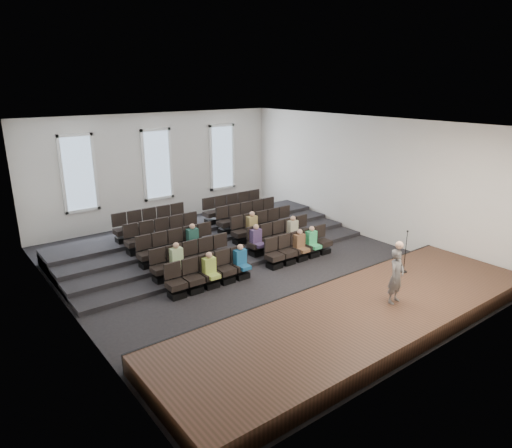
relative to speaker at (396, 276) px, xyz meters
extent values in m
plane|color=black|center=(-1.06, 5.37, -1.26)|extent=(14.00, 14.00, 0.00)
cube|color=white|center=(-1.06, 5.37, 3.75)|extent=(12.00, 14.00, 0.02)
cube|color=silver|center=(-1.06, 12.39, 1.24)|extent=(12.00, 0.04, 5.00)
cube|color=silver|center=(-1.06, -1.65, 1.24)|extent=(12.00, 0.04, 5.00)
cube|color=silver|center=(-7.08, 5.37, 1.24)|extent=(0.04, 14.00, 5.00)
cube|color=silver|center=(4.96, 5.37, 1.24)|extent=(0.04, 14.00, 5.00)
cube|color=#482C1F|center=(-1.06, 0.27, -1.01)|extent=(11.80, 3.60, 0.50)
cube|color=black|center=(-1.06, 2.04, -1.01)|extent=(11.80, 0.06, 0.52)
cube|color=black|center=(-1.06, 7.70, -1.19)|extent=(11.80, 4.80, 0.15)
cube|color=black|center=(-1.06, 8.22, -1.11)|extent=(11.80, 3.75, 0.30)
cube|color=black|center=(-1.06, 8.75, -1.04)|extent=(11.80, 2.70, 0.45)
cube|color=black|center=(-1.06, 9.27, -0.96)|extent=(11.80, 1.65, 0.60)
cube|color=black|center=(-4.19, 4.77, -1.16)|extent=(0.47, 0.43, 0.20)
cube|color=black|center=(-4.19, 4.77, -0.85)|extent=(0.55, 0.50, 0.19)
cube|color=black|center=(-4.19, 4.98, -0.44)|extent=(0.55, 0.08, 0.50)
cube|color=black|center=(-3.59, 4.77, -1.16)|extent=(0.47, 0.43, 0.20)
cube|color=black|center=(-3.59, 4.77, -0.85)|extent=(0.55, 0.50, 0.19)
cube|color=black|center=(-3.59, 4.98, -0.44)|extent=(0.55, 0.08, 0.50)
cube|color=black|center=(-2.99, 4.77, -1.16)|extent=(0.47, 0.43, 0.20)
cube|color=black|center=(-2.99, 4.77, -0.85)|extent=(0.55, 0.50, 0.19)
cube|color=black|center=(-2.99, 4.98, -0.44)|extent=(0.55, 0.08, 0.50)
cube|color=black|center=(-2.39, 4.77, -1.16)|extent=(0.47, 0.43, 0.20)
cube|color=black|center=(-2.39, 4.77, -0.85)|extent=(0.55, 0.50, 0.19)
cube|color=black|center=(-2.39, 4.98, -0.44)|extent=(0.55, 0.08, 0.50)
cube|color=black|center=(-1.79, 4.77, -1.16)|extent=(0.47, 0.43, 0.20)
cube|color=black|center=(-1.79, 4.77, -0.85)|extent=(0.55, 0.50, 0.19)
cube|color=black|center=(-1.79, 4.98, -0.44)|extent=(0.55, 0.08, 0.50)
cube|color=black|center=(-0.34, 4.77, -1.16)|extent=(0.47, 0.43, 0.20)
cube|color=black|center=(-0.34, 4.77, -0.85)|extent=(0.55, 0.50, 0.19)
cube|color=black|center=(-0.34, 4.98, -0.44)|extent=(0.55, 0.08, 0.50)
cube|color=black|center=(0.26, 4.77, -1.16)|extent=(0.47, 0.43, 0.20)
cube|color=black|center=(0.26, 4.77, -0.85)|extent=(0.55, 0.50, 0.19)
cube|color=black|center=(0.26, 4.98, -0.44)|extent=(0.55, 0.08, 0.50)
cube|color=black|center=(0.86, 4.77, -1.16)|extent=(0.47, 0.43, 0.20)
cube|color=black|center=(0.86, 4.77, -0.85)|extent=(0.55, 0.50, 0.19)
cube|color=black|center=(0.86, 4.98, -0.44)|extent=(0.55, 0.08, 0.50)
cube|color=black|center=(1.46, 4.77, -1.16)|extent=(0.47, 0.43, 0.20)
cube|color=black|center=(1.46, 4.77, -0.85)|extent=(0.55, 0.50, 0.19)
cube|color=black|center=(1.46, 4.98, -0.44)|extent=(0.55, 0.08, 0.50)
cube|color=black|center=(2.06, 4.77, -1.16)|extent=(0.47, 0.43, 0.20)
cube|color=black|center=(2.06, 4.77, -0.85)|extent=(0.55, 0.50, 0.19)
cube|color=black|center=(2.06, 4.98, -0.44)|extent=(0.55, 0.08, 0.50)
cube|color=black|center=(-4.19, 5.82, -1.01)|extent=(0.47, 0.43, 0.20)
cube|color=black|center=(-4.19, 5.82, -0.70)|extent=(0.55, 0.50, 0.19)
cube|color=black|center=(-4.19, 6.03, -0.29)|extent=(0.55, 0.08, 0.50)
cube|color=black|center=(-3.59, 5.82, -1.01)|extent=(0.47, 0.43, 0.20)
cube|color=black|center=(-3.59, 5.82, -0.70)|extent=(0.55, 0.50, 0.19)
cube|color=black|center=(-3.59, 6.03, -0.29)|extent=(0.55, 0.08, 0.50)
cube|color=black|center=(-2.99, 5.82, -1.01)|extent=(0.47, 0.43, 0.20)
cube|color=black|center=(-2.99, 5.82, -0.70)|extent=(0.55, 0.50, 0.19)
cube|color=black|center=(-2.99, 6.03, -0.29)|extent=(0.55, 0.08, 0.50)
cube|color=black|center=(-2.39, 5.82, -1.01)|extent=(0.47, 0.43, 0.20)
cube|color=black|center=(-2.39, 5.82, -0.70)|extent=(0.55, 0.50, 0.19)
cube|color=black|center=(-2.39, 6.03, -0.29)|extent=(0.55, 0.08, 0.50)
cube|color=black|center=(-1.79, 5.82, -1.01)|extent=(0.47, 0.43, 0.20)
cube|color=black|center=(-1.79, 5.82, -0.70)|extent=(0.55, 0.50, 0.19)
cube|color=black|center=(-1.79, 6.03, -0.29)|extent=(0.55, 0.08, 0.50)
cube|color=black|center=(-0.34, 5.82, -1.01)|extent=(0.47, 0.43, 0.20)
cube|color=black|center=(-0.34, 5.82, -0.70)|extent=(0.55, 0.50, 0.19)
cube|color=black|center=(-0.34, 6.03, -0.29)|extent=(0.55, 0.08, 0.50)
cube|color=black|center=(0.26, 5.82, -1.01)|extent=(0.47, 0.43, 0.20)
cube|color=black|center=(0.26, 5.82, -0.70)|extent=(0.55, 0.50, 0.19)
cube|color=black|center=(0.26, 6.03, -0.29)|extent=(0.55, 0.08, 0.50)
cube|color=black|center=(0.86, 5.82, -1.01)|extent=(0.47, 0.43, 0.20)
cube|color=black|center=(0.86, 5.82, -0.70)|extent=(0.55, 0.50, 0.19)
cube|color=black|center=(0.86, 6.03, -0.29)|extent=(0.55, 0.08, 0.50)
cube|color=black|center=(1.46, 5.82, -1.01)|extent=(0.47, 0.43, 0.20)
cube|color=black|center=(1.46, 5.82, -0.70)|extent=(0.55, 0.50, 0.19)
cube|color=black|center=(1.46, 6.03, -0.29)|extent=(0.55, 0.08, 0.50)
cube|color=black|center=(2.06, 5.82, -1.01)|extent=(0.47, 0.43, 0.20)
cube|color=black|center=(2.06, 5.82, -0.70)|extent=(0.55, 0.50, 0.19)
cube|color=black|center=(2.06, 6.03, -0.29)|extent=(0.55, 0.08, 0.50)
cube|color=black|center=(-4.19, 6.87, -0.86)|extent=(0.47, 0.42, 0.20)
cube|color=black|center=(-4.19, 6.87, -0.55)|extent=(0.55, 0.50, 0.19)
cube|color=black|center=(-4.19, 7.08, -0.14)|extent=(0.55, 0.08, 0.50)
cube|color=black|center=(-3.59, 6.87, -0.86)|extent=(0.47, 0.42, 0.20)
cube|color=black|center=(-3.59, 6.87, -0.55)|extent=(0.55, 0.50, 0.19)
cube|color=black|center=(-3.59, 7.08, -0.14)|extent=(0.55, 0.08, 0.50)
cube|color=black|center=(-2.99, 6.87, -0.86)|extent=(0.47, 0.42, 0.20)
cube|color=black|center=(-2.99, 6.87, -0.55)|extent=(0.55, 0.50, 0.19)
cube|color=black|center=(-2.99, 7.08, -0.14)|extent=(0.55, 0.08, 0.50)
cube|color=black|center=(-2.39, 6.87, -0.86)|extent=(0.47, 0.42, 0.20)
cube|color=black|center=(-2.39, 6.87, -0.55)|extent=(0.55, 0.50, 0.19)
cube|color=black|center=(-2.39, 7.08, -0.14)|extent=(0.55, 0.08, 0.50)
cube|color=black|center=(-1.79, 6.87, -0.86)|extent=(0.47, 0.42, 0.20)
cube|color=black|center=(-1.79, 6.87, -0.55)|extent=(0.55, 0.50, 0.19)
cube|color=black|center=(-1.79, 7.08, -0.14)|extent=(0.55, 0.08, 0.50)
cube|color=black|center=(-0.34, 6.87, -0.86)|extent=(0.47, 0.42, 0.20)
cube|color=black|center=(-0.34, 6.87, -0.55)|extent=(0.55, 0.50, 0.19)
cube|color=black|center=(-0.34, 7.08, -0.14)|extent=(0.55, 0.08, 0.50)
cube|color=black|center=(0.26, 6.87, -0.86)|extent=(0.47, 0.42, 0.20)
cube|color=black|center=(0.26, 6.87, -0.55)|extent=(0.55, 0.50, 0.19)
cube|color=black|center=(0.26, 7.08, -0.14)|extent=(0.55, 0.08, 0.50)
cube|color=black|center=(0.86, 6.87, -0.86)|extent=(0.47, 0.42, 0.20)
cube|color=black|center=(0.86, 6.87, -0.55)|extent=(0.55, 0.50, 0.19)
cube|color=black|center=(0.86, 7.08, -0.14)|extent=(0.55, 0.08, 0.50)
cube|color=black|center=(1.46, 6.87, -0.86)|extent=(0.47, 0.42, 0.20)
cube|color=black|center=(1.46, 6.87, -0.55)|extent=(0.55, 0.50, 0.19)
cube|color=black|center=(1.46, 7.08, -0.14)|extent=(0.55, 0.08, 0.50)
cube|color=black|center=(2.06, 6.87, -0.86)|extent=(0.47, 0.42, 0.20)
cube|color=black|center=(2.06, 6.87, -0.55)|extent=(0.55, 0.50, 0.19)
cube|color=black|center=(2.06, 7.08, -0.14)|extent=(0.55, 0.08, 0.50)
cube|color=black|center=(-4.19, 7.92, -0.71)|extent=(0.47, 0.42, 0.20)
cube|color=black|center=(-4.19, 7.92, -0.40)|extent=(0.55, 0.50, 0.19)
cube|color=black|center=(-4.19, 8.13, 0.01)|extent=(0.55, 0.08, 0.50)
cube|color=black|center=(-3.59, 7.92, -0.71)|extent=(0.47, 0.42, 0.20)
cube|color=black|center=(-3.59, 7.92, -0.40)|extent=(0.55, 0.50, 0.19)
cube|color=black|center=(-3.59, 8.13, 0.01)|extent=(0.55, 0.08, 0.50)
cube|color=black|center=(-2.99, 7.92, -0.71)|extent=(0.47, 0.42, 0.20)
cube|color=black|center=(-2.99, 7.92, -0.40)|extent=(0.55, 0.50, 0.19)
cube|color=black|center=(-2.99, 8.13, 0.01)|extent=(0.55, 0.08, 0.50)
cube|color=black|center=(-2.39, 7.92, -0.71)|extent=(0.47, 0.42, 0.20)
cube|color=black|center=(-2.39, 7.92, -0.40)|extent=(0.55, 0.50, 0.19)
cube|color=black|center=(-2.39, 8.13, 0.01)|extent=(0.55, 0.08, 0.50)
cube|color=black|center=(-1.79, 7.92, -0.71)|extent=(0.47, 0.42, 0.20)
cube|color=black|center=(-1.79, 7.92, -0.40)|extent=(0.55, 0.50, 0.19)
cube|color=black|center=(-1.79, 8.13, 0.01)|extent=(0.55, 0.08, 0.50)
cube|color=black|center=(-0.34, 7.92, -0.71)|extent=(0.47, 0.42, 0.20)
cube|color=black|center=(-0.34, 7.92, -0.40)|extent=(0.55, 0.50, 0.19)
cube|color=black|center=(-0.34, 8.13, 0.01)|extent=(0.55, 0.08, 0.50)
cube|color=black|center=(0.26, 7.92, -0.71)|extent=(0.47, 0.42, 0.20)
cube|color=black|center=(0.26, 7.92, -0.40)|extent=(0.55, 0.50, 0.19)
cube|color=black|center=(0.26, 8.13, 0.01)|extent=(0.55, 0.08, 0.50)
cube|color=black|center=(0.86, 7.92, -0.71)|extent=(0.47, 0.42, 0.20)
cube|color=black|center=(0.86, 7.92, -0.40)|extent=(0.55, 0.50, 0.19)
cube|color=black|center=(0.86, 8.13, 0.01)|extent=(0.55, 0.08, 0.50)
cube|color=black|center=(1.46, 7.92, -0.71)|extent=(0.47, 0.42, 0.20)
cube|color=black|center=(1.46, 7.92, -0.40)|extent=(0.55, 0.50, 0.19)
cube|color=black|center=(1.46, 8.13, 0.01)|extent=(0.55, 0.08, 0.50)
cube|color=black|center=(2.06, 7.92, -0.71)|extent=(0.47, 0.42, 0.20)
cube|color=black|center=(2.06, 7.92, -0.40)|extent=(0.55, 0.50, 0.19)
cube|color=black|center=(2.06, 8.13, 0.01)|extent=(0.55, 0.08, 0.50)
cube|color=black|center=(-4.19, 8.97, -0.56)|extent=(0.47, 0.42, 0.20)
cube|color=black|center=(-4.19, 8.97, -0.25)|extent=(0.55, 0.50, 0.19)
cube|color=black|center=(-4.19, 9.18, 0.16)|extent=(0.55, 0.08, 0.50)
cube|color=black|center=(-3.59, 8.97, -0.56)|extent=(0.47, 0.42, 0.20)
cube|color=black|center=(-3.59, 8.97, -0.25)|extent=(0.55, 0.50, 0.19)
cube|color=black|center=(-3.59, 9.18, 0.16)|extent=(0.55, 0.08, 0.50)
cube|color=black|center=(-2.99, 8.97, -0.56)|extent=(0.47, 0.42, 0.20)
cube|color=black|center=(-2.99, 8.97, -0.25)|extent=(0.55, 0.50, 0.19)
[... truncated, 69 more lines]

